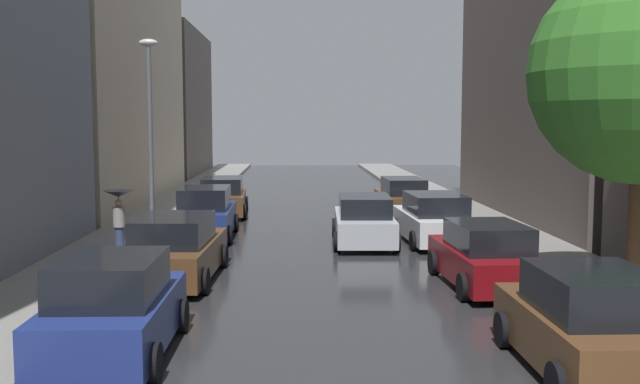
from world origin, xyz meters
name	(u,v)px	position (x,y,z in m)	size (l,w,h in m)	color
ground_plane	(315,217)	(0.00, 24.00, -0.02)	(28.00, 72.00, 0.04)	#29292B
sidewalk_left	(162,215)	(-6.50, 24.00, 0.07)	(3.00, 72.00, 0.15)	gray
sidewalk_right	(465,214)	(6.50, 24.00, 0.07)	(3.00, 72.00, 0.15)	gray
building_left_mid	(90,63)	(-11.00, 29.93, 6.94)	(6.00, 19.79, 13.87)	#B2A38C
building_left_far	(161,104)	(-11.00, 48.21, 5.39)	(6.00, 14.55, 10.79)	#564C47
building_right_mid	(580,94)	(11.00, 23.08, 5.18)	(6.00, 16.76, 10.36)	#564C47
parked_car_left_nearest	(113,310)	(-3.93, 5.83, 0.82)	(2.07, 4.09, 1.76)	navy
parked_car_left_second	(175,250)	(-3.86, 11.75, 0.79)	(2.32, 4.84, 1.67)	brown
parked_car_left_third	(206,214)	(-3.94, 18.42, 0.83)	(2.09, 4.45, 1.79)	navy
parked_car_left_fourth	(223,197)	(-3.98, 24.60, 0.77)	(2.28, 4.86, 1.65)	brown
parked_car_right_nearest	(590,325)	(3.91, 4.72, 0.80)	(2.15, 4.04, 1.72)	brown
parked_car_right_second	(486,257)	(3.85, 10.79, 0.75)	(2.21, 4.36, 1.59)	maroon
parked_car_right_third	(434,219)	(3.82, 17.24, 0.78)	(2.33, 4.78, 1.66)	silver
parked_car_right_fourth	(403,198)	(3.76, 23.79, 0.78)	(2.10, 4.78, 1.67)	brown
car_midroad	(364,221)	(1.46, 17.07, 0.76)	(2.20, 4.68, 1.63)	#B2B7BF
pedestrian_near_tree	(119,208)	(-6.09, 15.06, 1.46)	(0.92, 0.92, 1.85)	navy
lamp_post_left	(150,124)	(-5.55, 17.28, 3.95)	(0.60, 0.28, 6.56)	#595B60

